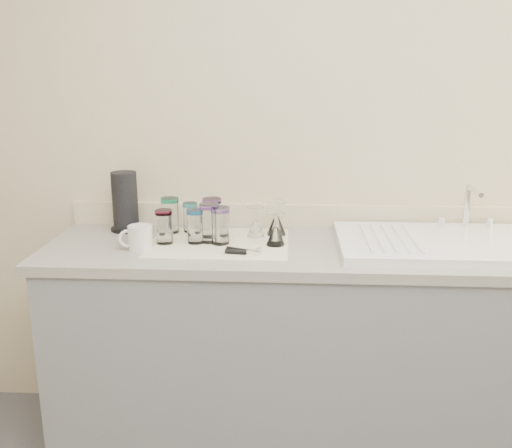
# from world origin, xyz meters

# --- Properties ---
(room_envelope) EXTENTS (3.54, 3.50, 2.52)m
(room_envelope) POSITION_xyz_m (0.00, 0.00, 1.56)
(room_envelope) COLOR #4E4E53
(room_envelope) RESTS_ON ground
(counter_unit) EXTENTS (2.06, 0.62, 0.90)m
(counter_unit) POSITION_xyz_m (0.00, 1.20, 0.45)
(counter_unit) COLOR slate
(counter_unit) RESTS_ON ground
(sink_unit) EXTENTS (0.82, 0.50, 0.22)m
(sink_unit) POSITION_xyz_m (0.55, 1.20, 0.92)
(sink_unit) COLOR white
(sink_unit) RESTS_ON counter_unit
(dish_towel) EXTENTS (0.55, 0.42, 0.01)m
(dish_towel) POSITION_xyz_m (-0.33, 1.20, 0.90)
(dish_towel) COLOR white
(dish_towel) RESTS_ON counter_unit
(tumbler_teal) EXTENTS (0.08, 0.08, 0.15)m
(tumbler_teal) POSITION_xyz_m (-0.56, 1.33, 0.98)
(tumbler_teal) COLOR white
(tumbler_teal) RESTS_ON dish_towel
(tumbler_cyan) EXTENTS (0.06, 0.06, 0.13)m
(tumbler_cyan) POSITION_xyz_m (-0.47, 1.35, 0.97)
(tumbler_cyan) COLOR white
(tumbler_cyan) RESTS_ON dish_towel
(tumbler_purple) EXTENTS (0.08, 0.08, 0.16)m
(tumbler_purple) POSITION_xyz_m (-0.38, 1.31, 0.99)
(tumbler_purple) COLOR white
(tumbler_purple) RESTS_ON dish_towel
(tumbler_magenta) EXTENTS (0.07, 0.07, 0.14)m
(tumbler_magenta) POSITION_xyz_m (-0.55, 1.18, 0.98)
(tumbler_magenta) COLOR white
(tumbler_magenta) RESTS_ON dish_towel
(tumbler_blue) EXTENTS (0.07, 0.07, 0.14)m
(tumbler_blue) POSITION_xyz_m (-0.43, 1.19, 0.98)
(tumbler_blue) COLOR white
(tumbler_blue) RESTS_ON dish_towel
(tumbler_lavender) EXTENTS (0.07, 0.07, 0.15)m
(tumbler_lavender) POSITION_xyz_m (-0.33, 1.18, 0.98)
(tumbler_lavender) COLOR white
(tumbler_lavender) RESTS_ON dish_towel
(tumbler_extra) EXTENTS (0.08, 0.08, 0.16)m
(tumbler_extra) POSITION_xyz_m (-0.37, 1.21, 0.99)
(tumbler_extra) COLOR white
(tumbler_extra) RESTS_ON dish_towel
(goblet_back_left) EXTENTS (0.07, 0.07, 0.13)m
(goblet_back_left) POSITION_xyz_m (-0.19, 1.29, 0.95)
(goblet_back_left) COLOR white
(goblet_back_left) RESTS_ON dish_towel
(goblet_back_right) EXTENTS (0.08, 0.08, 0.14)m
(goblet_back_right) POSITION_xyz_m (-0.11, 1.32, 0.96)
(goblet_back_right) COLOR white
(goblet_back_right) RESTS_ON dish_towel
(goblet_front_right) EXTENTS (0.07, 0.07, 0.13)m
(goblet_front_right) POSITION_xyz_m (-0.11, 1.18, 0.95)
(goblet_front_right) COLOR white
(goblet_front_right) RESTS_ON dish_towel
(can_opener) EXTENTS (0.14, 0.08, 0.02)m
(can_opener) POSITION_xyz_m (-0.22, 1.06, 0.92)
(can_opener) COLOR silver
(can_opener) RESTS_ON dish_towel
(white_mug) EXTENTS (0.14, 0.12, 0.10)m
(white_mug) POSITION_xyz_m (-0.63, 1.11, 0.95)
(white_mug) COLOR silver
(white_mug) RESTS_ON counter_unit
(paper_towel_roll) EXTENTS (0.14, 0.14, 0.26)m
(paper_towel_roll) POSITION_xyz_m (-0.76, 1.38, 1.02)
(paper_towel_roll) COLOR black
(paper_towel_roll) RESTS_ON counter_unit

